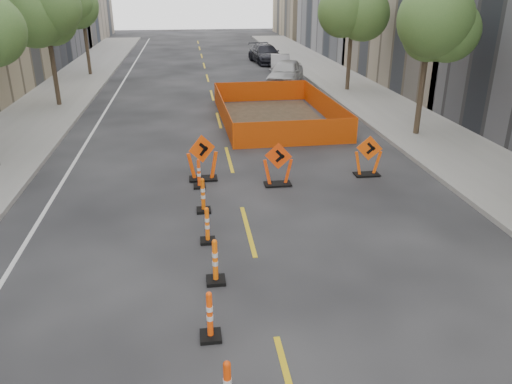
{
  "coord_description": "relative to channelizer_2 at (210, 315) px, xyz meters",
  "views": [
    {
      "loc": [
        -1.42,
        -8.05,
        6.2
      ],
      "look_at": [
        0.23,
        4.04,
        1.1
      ],
      "focal_mm": 35.0,
      "sensor_mm": 36.0,
      "label": 1
    }
  ],
  "objects": [
    {
      "name": "sidewalk_right",
      "position": [
        10.24,
        12.35,
        -0.44
      ],
      "size": [
        4.0,
        90.0,
        0.15
      ],
      "primitive_type": "cube",
      "color": "gray",
      "rests_on": "ground"
    },
    {
      "name": "tree_l_d",
      "position": [
        -7.16,
        30.35,
        4.01
      ],
      "size": [
        2.8,
        2.8,
        5.95
      ],
      "color": "#382B1E",
      "rests_on": "ground"
    },
    {
      "name": "parked_car_near",
      "position": [
        6.21,
        24.88,
        0.31
      ],
      "size": [
        3.52,
        5.24,
        1.66
      ],
      "primitive_type": "imported",
      "rotation": [
        0.0,
        0.0,
        -0.35
      ],
      "color": "#AEAEB0",
      "rests_on": "ground"
    },
    {
      "name": "chevron_sign_left",
      "position": [
        0.18,
        8.34,
        0.28
      ],
      "size": [
        1.23,
        1.02,
        1.6
      ],
      "primitive_type": null,
      "rotation": [
        0.0,
        0.0,
        0.43
      ],
      "color": "#F54C0A",
      "rests_on": "ground"
    },
    {
      "name": "chevron_sign_right",
      "position": [
        5.87,
        7.98,
        0.21
      ],
      "size": [
        1.09,
        0.84,
        1.44
      ],
      "primitive_type": null,
      "rotation": [
        0.0,
        0.0,
        -0.31
      ],
      "color": "#DE4B09",
      "rests_on": "ground"
    },
    {
      "name": "tree_r_c",
      "position": [
        9.64,
        22.35,
        4.01
      ],
      "size": [
        2.8,
        2.8,
        5.95
      ],
      "color": "#382B1E",
      "rests_on": "ground"
    },
    {
      "name": "channelizer_2",
      "position": [
        0.0,
        0.0,
        0.0
      ],
      "size": [
        0.41,
        0.41,
        1.03
      ],
      "primitive_type": null,
      "color": "#F6480A",
      "rests_on": "ground"
    },
    {
      "name": "parked_car_mid",
      "position": [
        6.77,
        29.92,
        0.15
      ],
      "size": [
        1.99,
        4.18,
        1.32
      ],
      "primitive_type": "imported",
      "rotation": [
        0.0,
        0.0,
        -0.15
      ],
      "color": "gray",
      "rests_on": "ground"
    },
    {
      "name": "chevron_sign_center",
      "position": [
        2.62,
        7.5,
        0.22
      ],
      "size": [
        1.11,
        0.85,
        1.48
      ],
      "primitive_type": null,
      "rotation": [
        0.0,
        0.0,
        -0.3
      ],
      "color": "#E63D09",
      "rests_on": "ground"
    },
    {
      "name": "channelizer_6",
      "position": [
        0.03,
        7.64,
        -0.02
      ],
      "size": [
        0.39,
        0.39,
        0.98
      ],
      "primitive_type": null,
      "color": "#FF450A",
      "rests_on": "ground"
    },
    {
      "name": "tree_r_b",
      "position": [
        9.64,
        12.35,
        4.01
      ],
      "size": [
        2.8,
        2.8,
        5.95
      ],
      "color": "#382B1E",
      "rests_on": "ground"
    },
    {
      "name": "safety_fence",
      "position": [
        4.01,
        16.04,
        0.04
      ],
      "size": [
        5.37,
        8.93,
        1.1
      ],
      "primitive_type": null,
      "rotation": [
        0.0,
        0.0,
        0.02
      ],
      "color": "#FF540D",
      "rests_on": "ground"
    },
    {
      "name": "tree_l_c",
      "position": [
        -7.16,
        20.35,
        4.01
      ],
      "size": [
        2.8,
        2.8,
        5.95
      ],
      "color": "#382B1E",
      "rests_on": "ground"
    },
    {
      "name": "channelizer_3",
      "position": [
        0.22,
        1.91,
        0.02
      ],
      "size": [
        0.43,
        0.43,
        1.08
      ],
      "primitive_type": null,
      "color": "#F6600A",
      "rests_on": "ground"
    },
    {
      "name": "parked_car_far",
      "position": [
        6.47,
        35.11,
        0.23
      ],
      "size": [
        2.69,
        5.37,
        1.5
      ],
      "primitive_type": "imported",
      "rotation": [
        0.0,
        0.0,
        0.12
      ],
      "color": "black",
      "rests_on": "ground"
    },
    {
      "name": "channelizer_5",
      "position": [
        0.09,
        5.73,
        0.01
      ],
      "size": [
        0.41,
        0.41,
        1.05
      ],
      "primitive_type": null,
      "color": "#D85509",
      "rests_on": "ground"
    },
    {
      "name": "ground_plane",
      "position": [
        1.24,
        0.35,
        -0.52
      ],
      "size": [
        140.0,
        140.0,
        0.0
      ],
      "primitive_type": "plane",
      "color": "black"
    },
    {
      "name": "channelizer_4",
      "position": [
        0.13,
        3.82,
        -0.02
      ],
      "size": [
        0.39,
        0.39,
        0.99
      ],
      "primitive_type": null,
      "color": "#FA600A",
      "rests_on": "ground"
    }
  ]
}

